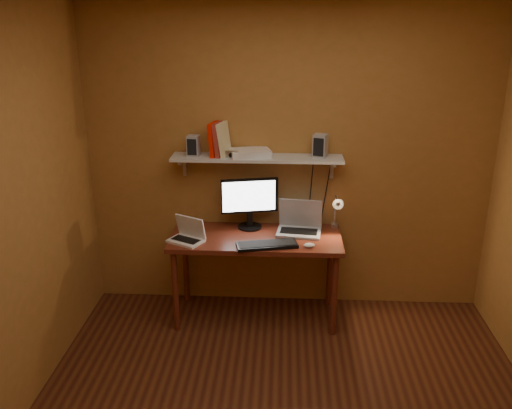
# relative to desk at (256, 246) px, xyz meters

# --- Properties ---
(room) EXTENTS (3.44, 3.24, 2.64)m
(room) POSITION_rel_desk_xyz_m (0.26, -1.28, 0.64)
(room) COLOR #572C16
(room) RESTS_ON ground
(desk) EXTENTS (1.40, 0.60, 0.75)m
(desk) POSITION_rel_desk_xyz_m (0.00, 0.00, 0.00)
(desk) COLOR maroon
(desk) RESTS_ON ground
(wall_shelf) EXTENTS (1.40, 0.25, 0.21)m
(wall_shelf) POSITION_rel_desk_xyz_m (0.00, 0.19, 0.69)
(wall_shelf) COLOR silver
(wall_shelf) RESTS_ON room
(monitor) EXTENTS (0.48, 0.24, 0.43)m
(monitor) POSITION_rel_desk_xyz_m (-0.06, 0.19, 0.33)
(monitor) COLOR black
(monitor) RESTS_ON desk
(laptop) EXTENTS (0.39, 0.30, 0.27)m
(laptop) POSITION_rel_desk_xyz_m (0.36, 0.13, 0.16)
(laptop) COLOR #999BA1
(laptop) RESTS_ON desk
(netbook) EXTENTS (0.32, 0.29, 0.20)m
(netbook) POSITION_rel_desk_xyz_m (-0.54, -0.12, 0.14)
(netbook) COLOR white
(netbook) RESTS_ON desk
(keyboard) EXTENTS (0.50, 0.26, 0.03)m
(keyboard) POSITION_rel_desk_xyz_m (0.10, -0.20, 0.10)
(keyboard) COLOR black
(keyboard) RESTS_ON desk
(mouse) EXTENTS (0.10, 0.07, 0.03)m
(mouse) POSITION_rel_desk_xyz_m (0.43, -0.19, 0.10)
(mouse) COLOR white
(mouse) RESTS_ON desk
(desk_lamp) EXTENTS (0.09, 0.23, 0.38)m
(desk_lamp) POSITION_rel_desk_xyz_m (0.66, 0.13, 0.29)
(desk_lamp) COLOR silver
(desk_lamp) RESTS_ON desk
(speaker_left) EXTENTS (0.10, 0.10, 0.17)m
(speaker_left) POSITION_rel_desk_xyz_m (-0.52, 0.18, 0.79)
(speaker_left) COLOR #999BA1
(speaker_left) RESTS_ON wall_shelf
(speaker_right) EXTENTS (0.13, 0.13, 0.19)m
(speaker_right) POSITION_rel_desk_xyz_m (0.51, 0.20, 0.80)
(speaker_right) COLOR #999BA1
(speaker_right) RESTS_ON wall_shelf
(books) EXTENTS (0.18, 0.20, 0.28)m
(books) POSITION_rel_desk_xyz_m (-0.31, 0.20, 0.85)
(books) COLOR red
(books) RESTS_ON wall_shelf
(shelf_camera) EXTENTS (0.11, 0.06, 0.06)m
(shelf_camera) POSITION_rel_desk_xyz_m (-0.20, 0.12, 0.74)
(shelf_camera) COLOR silver
(shelf_camera) RESTS_ON wall_shelf
(router) EXTENTS (0.37, 0.30, 0.05)m
(router) POSITION_rel_desk_xyz_m (-0.06, 0.20, 0.74)
(router) COLOR white
(router) RESTS_ON wall_shelf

